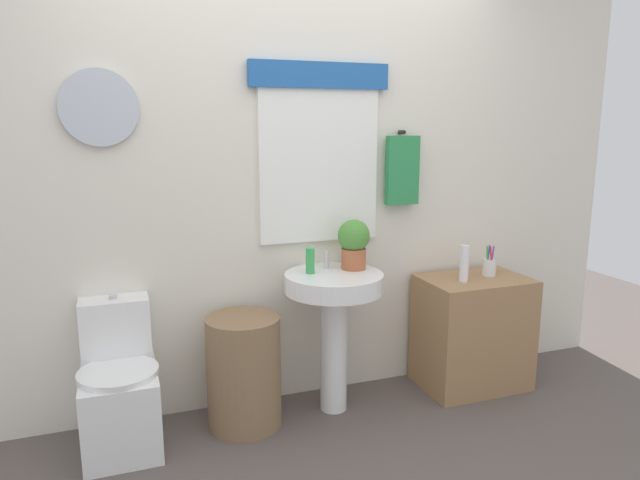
{
  "coord_description": "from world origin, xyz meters",
  "views": [
    {
      "loc": [
        -0.91,
        -1.95,
        1.59
      ],
      "look_at": [
        0.08,
        0.8,
        1.0
      ],
      "focal_mm": 32.06,
      "sensor_mm": 36.0,
      "label": 1
    }
  ],
  "objects_px": {
    "toilet": "(120,390)",
    "pedestal_sink": "(334,307)",
    "toothbrush_cup": "(489,267)",
    "lotion_bottle": "(464,264)",
    "potted_plant": "(354,242)",
    "soap_bottle": "(310,261)",
    "wooden_cabinet": "(472,332)",
    "laundry_hamper": "(244,372)"
  },
  "relations": [
    {
      "from": "toilet",
      "to": "wooden_cabinet",
      "type": "height_order",
      "value": "toilet"
    },
    {
      "from": "lotion_bottle",
      "to": "potted_plant",
      "type": "bearing_deg",
      "value": 171.39
    },
    {
      "from": "pedestal_sink",
      "to": "toothbrush_cup",
      "type": "bearing_deg",
      "value": 1.12
    },
    {
      "from": "pedestal_sink",
      "to": "lotion_bottle",
      "type": "bearing_deg",
      "value": -2.86
    },
    {
      "from": "toothbrush_cup",
      "to": "lotion_bottle",
      "type": "bearing_deg",
      "value": -164.84
    },
    {
      "from": "pedestal_sink",
      "to": "toothbrush_cup",
      "type": "relative_size",
      "value": 4.29
    },
    {
      "from": "toilet",
      "to": "potted_plant",
      "type": "height_order",
      "value": "potted_plant"
    },
    {
      "from": "potted_plant",
      "to": "lotion_bottle",
      "type": "distance_m",
      "value": 0.69
    },
    {
      "from": "pedestal_sink",
      "to": "lotion_bottle",
      "type": "xyz_separation_m",
      "value": [
        0.8,
        -0.04,
        0.19
      ]
    },
    {
      "from": "toilet",
      "to": "lotion_bottle",
      "type": "distance_m",
      "value": 2.0
    },
    {
      "from": "laundry_hamper",
      "to": "potted_plant",
      "type": "xyz_separation_m",
      "value": [
        0.65,
        0.06,
        0.65
      ]
    },
    {
      "from": "toilet",
      "to": "soap_bottle",
      "type": "distance_m",
      "value": 1.17
    },
    {
      "from": "soap_bottle",
      "to": "potted_plant",
      "type": "xyz_separation_m",
      "value": [
        0.26,
        0.01,
        0.08
      ]
    },
    {
      "from": "laundry_hamper",
      "to": "toothbrush_cup",
      "type": "relative_size",
      "value": 3.27
    },
    {
      "from": "toilet",
      "to": "toothbrush_cup",
      "type": "relative_size",
      "value": 4.01
    },
    {
      "from": "toilet",
      "to": "pedestal_sink",
      "type": "xyz_separation_m",
      "value": [
        1.14,
        -0.03,
        0.32
      ]
    },
    {
      "from": "laundry_hamper",
      "to": "pedestal_sink",
      "type": "height_order",
      "value": "pedestal_sink"
    },
    {
      "from": "potted_plant",
      "to": "toilet",
      "type": "bearing_deg",
      "value": -178.74
    },
    {
      "from": "soap_bottle",
      "to": "toothbrush_cup",
      "type": "bearing_deg",
      "value": -1.5
    },
    {
      "from": "laundry_hamper",
      "to": "lotion_bottle",
      "type": "bearing_deg",
      "value": -1.75
    },
    {
      "from": "laundry_hamper",
      "to": "toothbrush_cup",
      "type": "distance_m",
      "value": 1.59
    },
    {
      "from": "toilet",
      "to": "soap_bottle",
      "type": "height_order",
      "value": "soap_bottle"
    },
    {
      "from": "soap_bottle",
      "to": "lotion_bottle",
      "type": "height_order",
      "value": "soap_bottle"
    },
    {
      "from": "pedestal_sink",
      "to": "soap_bottle",
      "type": "height_order",
      "value": "soap_bottle"
    },
    {
      "from": "wooden_cabinet",
      "to": "lotion_bottle",
      "type": "xyz_separation_m",
      "value": [
        -0.11,
        -0.04,
        0.45
      ]
    },
    {
      "from": "laundry_hamper",
      "to": "toilet",
      "type": "bearing_deg",
      "value": 177.07
    },
    {
      "from": "laundry_hamper",
      "to": "pedestal_sink",
      "type": "bearing_deg",
      "value": 0.0
    },
    {
      "from": "laundry_hamper",
      "to": "pedestal_sink",
      "type": "relative_size",
      "value": 0.76
    },
    {
      "from": "toilet",
      "to": "laundry_hamper",
      "type": "xyz_separation_m",
      "value": [
        0.62,
        -0.03,
        0.02
      ]
    },
    {
      "from": "pedestal_sink",
      "to": "potted_plant",
      "type": "bearing_deg",
      "value": 23.2
    },
    {
      "from": "lotion_bottle",
      "to": "soap_bottle",
      "type": "bearing_deg",
      "value": 174.42
    },
    {
      "from": "wooden_cabinet",
      "to": "toilet",
      "type": "bearing_deg",
      "value": 179.11
    },
    {
      "from": "toothbrush_cup",
      "to": "pedestal_sink",
      "type": "bearing_deg",
      "value": -178.88
    },
    {
      "from": "wooden_cabinet",
      "to": "soap_bottle",
      "type": "bearing_deg",
      "value": 177.22
    },
    {
      "from": "soap_bottle",
      "to": "wooden_cabinet",
      "type": "bearing_deg",
      "value": -2.78
    },
    {
      "from": "laundry_hamper",
      "to": "toothbrush_cup",
      "type": "xyz_separation_m",
      "value": [
        1.53,
        0.02,
        0.44
      ]
    },
    {
      "from": "laundry_hamper",
      "to": "pedestal_sink",
      "type": "xyz_separation_m",
      "value": [
        0.51,
        0.0,
        0.3
      ]
    },
    {
      "from": "wooden_cabinet",
      "to": "lotion_bottle",
      "type": "height_order",
      "value": "lotion_bottle"
    },
    {
      "from": "soap_bottle",
      "to": "toothbrush_cup",
      "type": "xyz_separation_m",
      "value": [
        1.14,
        -0.03,
        -0.13
      ]
    },
    {
      "from": "potted_plant",
      "to": "lotion_bottle",
      "type": "bearing_deg",
      "value": -8.61
    },
    {
      "from": "soap_bottle",
      "to": "potted_plant",
      "type": "relative_size",
      "value": 0.51
    },
    {
      "from": "potted_plant",
      "to": "soap_bottle",
      "type": "bearing_deg",
      "value": -177.8
    }
  ]
}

